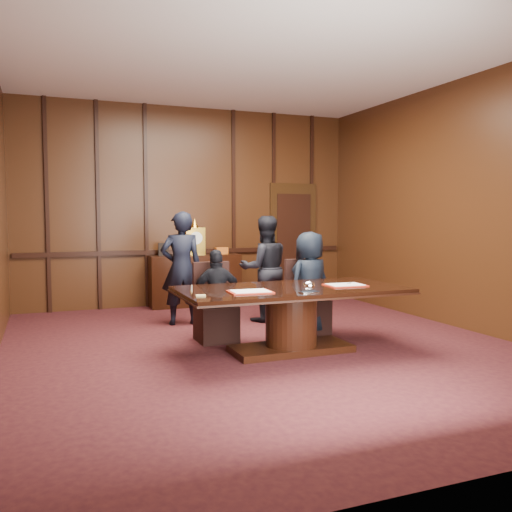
{
  "coord_description": "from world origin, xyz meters",
  "views": [
    {
      "loc": [
        -2.47,
        -5.96,
        1.6
      ],
      "look_at": [
        0.18,
        0.77,
        1.05
      ],
      "focal_mm": 38.0,
      "sensor_mm": 36.0,
      "label": 1
    }
  ],
  "objects": [
    {
      "name": "signatory_right",
      "position": [
        0.84,
        0.49,
        0.69
      ],
      "size": [
        0.77,
        0.62,
        1.38
      ],
      "primitive_type": "imported",
      "rotation": [
        0.0,
        0.0,
        3.44
      ],
      "color": "black",
      "rests_on": "ground"
    },
    {
      "name": "notepad",
      "position": [
        -0.97,
        -0.59,
        0.77
      ],
      "size": [
        0.11,
        0.09,
        0.01
      ],
      "primitive_type": "cube",
      "rotation": [
        0.0,
        0.0,
        -0.19
      ],
      "color": "tan",
      "rests_on": "conference_table"
    },
    {
      "name": "witness_right",
      "position": [
        0.62,
        1.53,
        0.79
      ],
      "size": [
        0.84,
        0.69,
        1.59
      ],
      "primitive_type": "imported",
      "rotation": [
        0.0,
        0.0,
        3.02
      ],
      "color": "black",
      "rests_on": "ground"
    },
    {
      "name": "chair_right",
      "position": [
        0.84,
        0.56,
        0.29
      ],
      "size": [
        0.5,
        0.5,
        0.99
      ],
      "rotation": [
        0.0,
        0.0,
        0.04
      ],
      "color": "black",
      "rests_on": "ground"
    },
    {
      "name": "folder_right",
      "position": [
        0.86,
        -0.41,
        0.77
      ],
      "size": [
        0.48,
        0.35,
        0.02
      ],
      "rotation": [
        0.0,
        0.0,
        -0.05
      ],
      "color": "#AD2110",
      "rests_on": "conference_table"
    },
    {
      "name": "signatory_left",
      "position": [
        -0.46,
        0.49,
        0.59
      ],
      "size": [
        0.71,
        0.36,
        1.17
      ],
      "primitive_type": "imported",
      "rotation": [
        0.0,
        0.0,
        3.04
      ],
      "color": "black",
      "rests_on": "ground"
    },
    {
      "name": "witness_left",
      "position": [
        -0.61,
        1.73,
        0.82
      ],
      "size": [
        0.64,
        0.46,
        1.65
      ],
      "primitive_type": "imported",
      "rotation": [
        0.0,
        0.0,
        3.03
      ],
      "color": "black",
      "rests_on": "ground"
    },
    {
      "name": "room",
      "position": [
        0.07,
        0.14,
        1.72
      ],
      "size": [
        7.0,
        7.04,
        3.5
      ],
      "color": "black",
      "rests_on": "ground"
    },
    {
      "name": "folder_left",
      "position": [
        -0.39,
        -0.51,
        0.77
      ],
      "size": [
        0.48,
        0.36,
        0.02
      ],
      "rotation": [
        0.0,
        0.0,
        -0.06
      ],
      "color": "#AD2110",
      "rests_on": "conference_table"
    },
    {
      "name": "inkstand",
      "position": [
        0.19,
        -0.76,
        0.81
      ],
      "size": [
        0.2,
        0.14,
        0.12
      ],
      "color": "white",
      "rests_on": "conference_table"
    },
    {
      "name": "chair_left",
      "position": [
        -0.46,
        0.56,
        0.29
      ],
      "size": [
        0.48,
        0.48,
        0.99
      ],
      "rotation": [
        0.0,
        0.0,
        0.01
      ],
      "color": "black",
      "rests_on": "ground"
    },
    {
      "name": "conference_table",
      "position": [
        0.19,
        -0.31,
        0.51
      ],
      "size": [
        2.62,
        1.32,
        0.76
      ],
      "color": "black",
      "rests_on": "ground"
    },
    {
      "name": "sideboard",
      "position": [
        0.0,
        3.26,
        0.49
      ],
      "size": [
        1.6,
        0.45,
        1.54
      ],
      "color": "black",
      "rests_on": "ground"
    }
  ]
}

